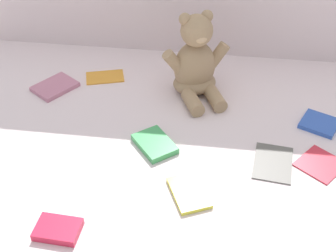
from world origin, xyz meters
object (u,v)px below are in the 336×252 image
at_px(book_case_5, 155,144).
at_px(book_case_4, 55,87).
at_px(book_case_3, 105,76).
at_px(book_case_6, 58,229).
at_px(book_case_2, 320,164).
at_px(book_case_7, 273,162).
at_px(teddy_bear, 196,65).
at_px(book_case_0, 189,193).
at_px(book_case_1, 319,124).

bearing_deg(book_case_5, book_case_4, -72.00).
distance_m(book_case_3, book_case_6, 0.61).
distance_m(book_case_2, book_case_7, 0.12).
bearing_deg(book_case_7, book_case_6, -142.73).
distance_m(teddy_bear, book_case_7, 0.38).
distance_m(book_case_0, book_case_2, 0.35).
bearing_deg(teddy_bear, book_case_4, 161.25).
distance_m(book_case_4, book_case_6, 0.56).
relative_size(teddy_bear, book_case_2, 2.43).
xyz_separation_m(book_case_0, book_case_7, (0.20, 0.13, -0.00)).
xyz_separation_m(book_case_1, book_case_4, (-0.78, 0.08, 0.00)).
relative_size(book_case_3, book_case_5, 1.03).
distance_m(book_case_4, book_case_5, 0.41).
xyz_separation_m(book_case_1, book_case_3, (-0.65, 0.16, -0.00)).
height_order(teddy_bear, book_case_3, teddy_bear).
bearing_deg(book_case_1, book_case_6, -28.74).
relative_size(book_case_0, book_case_6, 1.21).
relative_size(book_case_0, book_case_3, 0.97).
bearing_deg(book_case_3, book_case_0, -162.55).
xyz_separation_m(teddy_bear, book_case_0, (0.02, -0.42, -0.09)).
bearing_deg(book_case_2, book_case_1, -57.63).
distance_m(book_case_2, book_case_6, 0.65).
bearing_deg(book_case_1, book_case_3, -79.25).
distance_m(book_case_2, book_case_3, 0.71).
xyz_separation_m(book_case_3, book_case_7, (0.51, -0.33, -0.00)).
height_order(book_case_2, book_case_4, book_case_4).
bearing_deg(book_case_4, book_case_1, -150.55).
xyz_separation_m(book_case_1, book_case_6, (-0.60, -0.45, 0.00)).
bearing_deg(book_case_7, book_case_5, -178.06).
bearing_deg(book_case_2, book_case_3, 11.34).
height_order(teddy_bear, book_case_5, teddy_bear).
bearing_deg(book_case_6, book_case_3, 7.10).
relative_size(book_case_6, book_case_7, 0.71).
bearing_deg(book_case_2, teddy_bear, -1.27).
relative_size(book_case_3, book_case_4, 0.96).
bearing_deg(book_case_7, book_case_2, 11.77).
bearing_deg(book_case_7, book_case_3, 153.83).
distance_m(book_case_1, book_case_6, 0.75).
xyz_separation_m(book_case_2, book_case_4, (-0.77, 0.24, 0.00)).
distance_m(book_case_0, book_case_7, 0.24).
bearing_deg(book_case_7, book_case_0, -139.99).
bearing_deg(book_case_0, book_case_6, 3.60).
height_order(book_case_2, book_case_6, book_case_6).
relative_size(book_case_0, book_case_5, 1.00).
relative_size(book_case_1, book_case_6, 1.00).
distance_m(book_case_4, book_case_7, 0.70).
height_order(book_case_0, book_case_3, book_case_0).
height_order(book_case_3, book_case_5, book_case_5).
relative_size(book_case_0, book_case_2, 1.09).
bearing_deg(book_case_3, book_case_5, -162.42).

